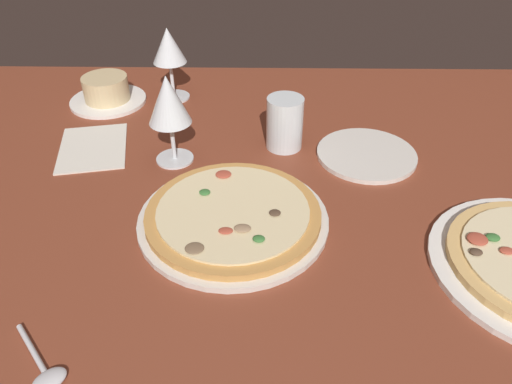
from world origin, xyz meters
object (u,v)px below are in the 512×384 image
ramekin_on_saucer (107,92)px  wine_glass_far (169,49)px  pizza_main (233,216)px  water_glass (285,126)px  paper_menu (93,148)px  spoon (44,371)px  wine_glass_near (168,103)px  side_plate (366,154)px

ramekin_on_saucer → wine_glass_far: bearing=10.1°
pizza_main → water_glass: (8.83, 23.58, 3.36)cm
water_glass → paper_menu: bearing=-177.9°
wine_glass_far → spoon: bearing=-93.2°
wine_glass_near → side_plate: 38.57cm
pizza_main → paper_menu: 36.54cm
side_plate → paper_menu: size_ratio=1.11×
spoon → pizza_main: bearing=53.5°
wine_glass_far → side_plate: wine_glass_far is taller
pizza_main → paper_menu: (-29.02, 22.17, -1.07)cm
pizza_main → water_glass: 25.40cm
ramekin_on_saucer → water_glass: (39.98, -18.83, 2.00)cm
wine_glass_far → water_glass: 33.89cm
water_glass → spoon: (-29.23, -51.12, -4.12)cm
water_glass → side_plate: water_glass is taller
wine_glass_far → paper_menu: (-12.64, -22.89, -11.64)cm
water_glass → pizza_main: bearing=-110.5°
wine_glass_far → water_glass: bearing=-40.4°
wine_glass_far → spoon: (-4.03, -72.60, -11.34)cm
ramekin_on_saucer → wine_glass_near: 32.14cm
side_plate → spoon: spoon is taller
ramekin_on_saucer → side_plate: size_ratio=0.90×
ramekin_on_saucer → wine_glass_near: size_ratio=1.01×
side_plate → spoon: size_ratio=1.90×
wine_glass_near → pizza_main: bearing=-56.4°
wine_glass_near → paper_menu: size_ratio=0.99×
pizza_main → side_plate: 31.73cm
side_plate → spoon: (-45.04, -47.52, 0.00)cm
ramekin_on_saucer → wine_glass_far: (14.79, 2.64, 9.21)cm
side_plate → water_glass: bearing=167.2°
side_plate → pizza_main: bearing=-141.0°
water_glass → wine_glass_far: bearing=139.6°
ramekin_on_saucer → side_plate: 60.17cm
wine_glass_far → side_plate: bearing=-31.4°
wine_glass_near → side_plate: size_ratio=0.90×
wine_glass_near → spoon: wine_glass_near is taller
water_glass → spoon: size_ratio=1.03×
water_glass → side_plate: 16.73cm
wine_glass_near → water_glass: wine_glass_near is taller
spoon → wine_glass_near: bearing=79.8°
wine_glass_near → spoon: (-8.27, -45.82, -11.53)cm
wine_glass_far → side_plate: 49.39cm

